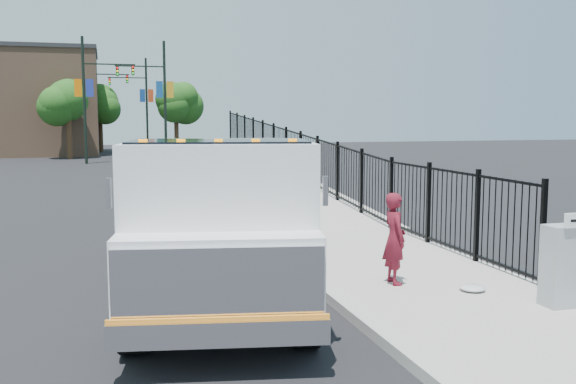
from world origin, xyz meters
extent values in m
plane|color=black|center=(0.00, 0.00, 0.00)|extent=(120.00, 120.00, 0.00)
cube|color=#9E998E|center=(1.93, -2.00, 0.06)|extent=(3.55, 12.00, 0.12)
cube|color=#ADAAA3|center=(0.00, -2.00, 0.08)|extent=(0.30, 12.00, 0.16)
cube|color=#9E998E|center=(2.12, 16.00, 0.00)|extent=(3.95, 24.06, 3.19)
cube|color=black|center=(3.55, 12.00, 0.90)|extent=(0.10, 28.00, 1.80)
cube|color=black|center=(-1.58, -0.05, 0.58)|extent=(2.35, 7.18, 0.23)
cube|color=white|center=(-2.03, -2.42, 1.62)|extent=(2.84, 2.72, 2.09)
cube|color=white|center=(-2.27, -3.70, 1.10)|extent=(2.55, 1.18, 1.05)
cube|color=silver|center=(-2.34, -4.08, 1.10)|extent=(2.38, 0.53, 0.89)
cube|color=silver|center=(-2.36, -4.16, 0.58)|extent=(2.50, 0.65, 0.29)
cube|color=orange|center=(-2.36, -4.16, 0.73)|extent=(2.48, 0.52, 0.06)
cube|color=black|center=(-2.08, -2.67, 2.25)|extent=(2.51, 1.76, 0.89)
cube|color=white|center=(-1.33, 1.28, 1.62)|extent=(3.28, 4.78, 1.78)
cube|color=silver|center=(-3.51, -3.20, 2.09)|extent=(0.07, 0.07, 0.37)
cube|color=silver|center=(-0.94, -3.69, 2.09)|extent=(0.07, 0.07, 0.37)
cube|color=orange|center=(-3.07, -2.86, 2.69)|extent=(0.12, 0.10, 0.06)
cube|color=orange|center=(-2.61, -2.94, 2.69)|extent=(0.12, 0.10, 0.06)
cube|color=orange|center=(-2.15, -3.03, 2.69)|extent=(0.12, 0.10, 0.06)
cube|color=orange|center=(-1.68, -3.12, 2.69)|extent=(0.12, 0.10, 0.06)
cube|color=orange|center=(-1.22, -3.21, 2.69)|extent=(0.12, 0.10, 0.06)
cylinder|color=black|center=(-3.24, -2.93, 0.52)|extent=(0.52, 1.09, 1.05)
cylinder|color=black|center=(-1.09, -3.34, 0.52)|extent=(0.52, 1.09, 1.05)
cylinder|color=black|center=(-2.29, 2.10, 0.52)|extent=(0.52, 1.09, 1.05)
cylinder|color=black|center=(-0.13, 1.70, 0.52)|extent=(0.52, 1.09, 1.05)
cylinder|color=black|center=(-2.08, 3.23, 0.52)|extent=(0.52, 1.09, 1.05)
cylinder|color=black|center=(0.08, 2.83, 0.52)|extent=(0.52, 1.09, 1.05)
imported|color=maroon|center=(1.22, -1.13, 0.91)|extent=(0.40, 0.59, 1.59)
cube|color=gray|center=(3.10, -3.06, 0.75)|extent=(0.55, 0.40, 1.25)
cube|color=white|center=(3.10, -3.28, 1.48)|extent=(0.35, 0.04, 0.22)
ellipsoid|color=silver|center=(2.27, -1.94, 0.17)|extent=(0.42, 0.42, 0.11)
cylinder|color=black|center=(-4.70, 31.74, 4.00)|extent=(0.18, 0.18, 8.00)
cube|color=black|center=(-3.10, 31.74, 6.30)|extent=(3.20, 0.08, 0.08)
cube|color=black|center=(-1.66, 31.74, 5.95)|extent=(0.18, 0.22, 0.60)
cube|color=navy|center=(-4.35, 31.74, 4.80)|extent=(0.45, 0.04, 1.10)
cube|color=orange|center=(-5.05, 31.74, 4.80)|extent=(0.45, 0.04, 1.10)
cylinder|color=black|center=(0.44, 32.91, 4.00)|extent=(0.18, 0.18, 8.00)
cube|color=black|center=(-1.16, 32.91, 6.30)|extent=(3.20, 0.08, 0.08)
cube|color=black|center=(-2.60, 32.91, 5.95)|extent=(0.18, 0.22, 0.60)
cube|color=#C68919|center=(0.79, 32.91, 4.80)|extent=(0.45, 0.04, 1.10)
cube|color=navy|center=(0.09, 32.91, 4.80)|extent=(0.45, 0.04, 1.10)
cylinder|color=black|center=(-4.71, 41.90, 4.00)|extent=(0.18, 0.18, 8.00)
cube|color=black|center=(-3.11, 41.90, 6.30)|extent=(3.20, 0.08, 0.08)
cube|color=black|center=(-1.67, 41.90, 5.95)|extent=(0.18, 0.22, 0.60)
cube|color=navy|center=(-4.36, 41.90, 4.80)|extent=(0.45, 0.04, 1.10)
cube|color=#E05308|center=(-5.06, 41.90, 4.80)|extent=(0.45, 0.04, 1.10)
cylinder|color=black|center=(0.06, 46.05, 4.00)|extent=(0.18, 0.18, 8.00)
cube|color=black|center=(-1.54, 46.05, 6.30)|extent=(3.20, 0.08, 0.08)
cube|color=black|center=(-2.98, 46.05, 5.95)|extent=(0.18, 0.22, 0.60)
cube|color=red|center=(0.41, 46.05, 4.80)|extent=(0.45, 0.04, 1.10)
cube|color=navy|center=(-0.29, 46.05, 4.80)|extent=(0.45, 0.04, 1.10)
cylinder|color=#382314|center=(-5.92, 36.84, 1.60)|extent=(0.36, 0.36, 3.20)
sphere|color=#194714|center=(-5.92, 36.84, 4.00)|extent=(3.01, 3.01, 3.01)
cylinder|color=#382314|center=(1.97, 40.49, 1.60)|extent=(0.36, 0.36, 3.20)
sphere|color=#194714|center=(1.97, 40.49, 4.00)|extent=(2.69, 2.69, 2.69)
cylinder|color=#382314|center=(-3.84, 46.61, 1.60)|extent=(0.36, 0.36, 3.20)
sphere|color=#194714|center=(-3.84, 46.61, 4.00)|extent=(3.16, 3.16, 3.16)
cube|color=#8C664C|center=(-9.00, 44.00, 4.00)|extent=(10.00, 10.00, 8.00)
camera|label=1|loc=(-3.53, -11.09, 3.00)|focal=40.00mm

